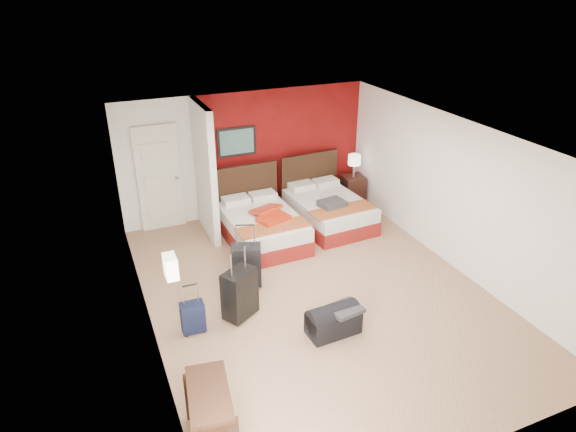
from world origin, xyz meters
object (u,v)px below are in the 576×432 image
red_suitcase_open (270,214)px  table_lamp (354,166)px  nightstand (353,190)px  suitcase_navy (193,319)px  bed_left (263,229)px  suitcase_charcoal (247,267)px  suitcase_black (240,295)px  duffel_bag (333,322)px  desk (211,416)px  bed_right (329,212)px

red_suitcase_open → table_lamp: 2.50m
nightstand → suitcase_navy: bearing=-140.8°
bed_left → nightstand: size_ratio=2.91×
nightstand → suitcase_charcoal: 3.78m
nightstand → suitcase_black: size_ratio=0.84×
suitcase_black → duffel_bag: suitcase_black is taller
duffel_bag → desk: desk is taller
red_suitcase_open → duffel_bag: bearing=-111.1°
suitcase_charcoal → nightstand: bearing=53.2°
red_suitcase_open → suitcase_black: (-1.19, -1.90, -0.22)m
bed_right → red_suitcase_open: (-1.35, -0.26, 0.32)m
suitcase_black → suitcase_charcoal: suitcase_black is taller
table_lamp → suitcase_charcoal: size_ratio=0.70×
suitcase_charcoal → duffel_bag: size_ratio=0.94×
duffel_bag → nightstand: bearing=54.2°
suitcase_navy → suitcase_charcoal: bearing=38.8°
table_lamp → duffel_bag: size_ratio=0.66×
suitcase_charcoal → suitcase_black: bearing=-96.6°
suitcase_charcoal → suitcase_navy: bearing=-123.3°
suitcase_black → duffel_bag: bearing=-70.4°
bed_right → suitcase_charcoal: suitcase_charcoal is taller
nightstand → duffel_bag: nightstand is taller
desk → suitcase_navy: bearing=91.2°
suitcase_black → bed_right: bearing=8.7°
table_lamp → suitcase_black: table_lamp is taller
nightstand → duffel_bag: size_ratio=0.86×
suitcase_navy → duffel_bag: size_ratio=0.62×
table_lamp → suitcase_navy: size_ratio=1.07×
suitcase_black → duffel_bag: size_ratio=1.02×
bed_left → suitcase_navy: (-1.80, -2.08, -0.05)m
nightstand → table_lamp: bearing=0.0°
nightstand → duffel_bag: 4.44m
table_lamp → bed_right: bearing=-142.8°
table_lamp → duffel_bag: table_lamp is taller
suitcase_navy → desk: desk is taller
red_suitcase_open → nightstand: red_suitcase_open is taller
nightstand → duffel_bag: (-2.41, -3.72, -0.13)m
suitcase_navy → desk: 1.88m
bed_right → nightstand: bearing=33.4°
bed_left → desk: size_ratio=2.12×
bed_left → bed_right: bearing=5.0°
bed_left → duffel_bag: (-0.03, -2.85, -0.09)m
bed_left → suitcase_black: size_ratio=2.44×
red_suitcase_open → suitcase_navy: size_ratio=1.68×
bed_left → suitcase_navy: bearing=-132.4°
bed_right → suitcase_navy: size_ratio=3.98×
duffel_bag → bed_right: bearing=61.0°
table_lamp → nightstand: bearing=0.0°
bed_right → nightstand: (0.93, 0.71, 0.04)m
bed_left → nightstand: (2.39, 0.87, 0.04)m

